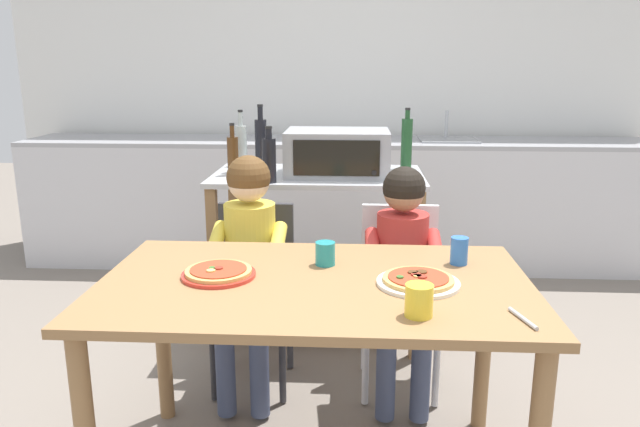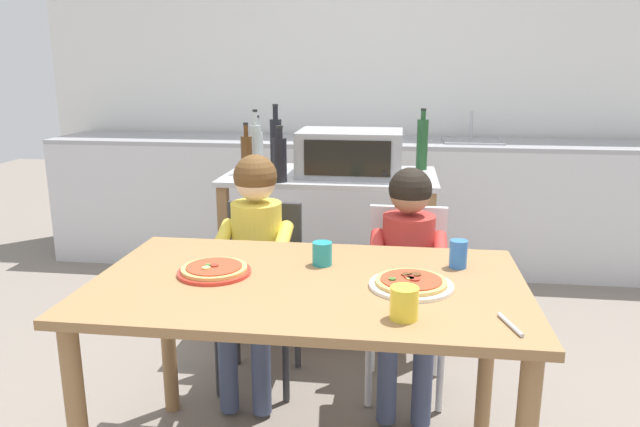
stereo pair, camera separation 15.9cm
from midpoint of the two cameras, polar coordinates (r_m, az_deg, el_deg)
name	(u,v)px [view 2 (the right image)]	position (r m, az deg, el deg)	size (l,w,h in m)	color
ground_plane	(340,339)	(3.28, 3.34, -11.91)	(11.10, 11.10, 0.00)	slate
back_wall_tiled	(364,75)	(4.67, 5.24, 13.01)	(4.97, 0.12, 2.70)	white
kitchen_counter	(359,202)	(4.37, 4.75, 1.09)	(4.47, 0.60, 1.11)	silver
kitchen_island_cart	(331,228)	(3.14, 2.46, -1.45)	(1.08, 0.60, 0.89)	#B7BABF
toaster_oven	(350,153)	(3.03, 4.41, 5.78)	(0.52, 0.37, 0.23)	#999BA0
bottle_tall_green_wine	(256,146)	(3.17, -4.70, 6.39)	(0.06, 0.06, 0.32)	#ADB7B2
bottle_clear_vinegar	(422,143)	(3.24, 11.12, 6.58)	(0.06, 0.06, 0.32)	#1E4723
bottle_slim_sauce	(276,142)	(3.23, -2.81, 6.83)	(0.06, 0.06, 0.34)	black
bottle_dark_olive_oil	(247,153)	(3.08, -5.55, 5.71)	(0.06, 0.06, 0.26)	#4C2D14
bottle_brown_beer	(280,158)	(2.85, -2.24, 5.26)	(0.07, 0.07, 0.27)	black
bottle_squat_spirits	(258,147)	(3.36, -4.61, 6.37)	(0.06, 0.06, 0.27)	#ADB7B2
dining_table	(308,309)	(2.00, 1.15, -9.09)	(1.41, 0.83, 0.75)	olive
dining_chair_left	(261,280)	(2.74, -3.96, -6.34)	(0.36, 0.36, 0.81)	#333338
dining_chair_right	(406,286)	(2.70, 9.93, -6.85)	(0.36, 0.36, 0.81)	silver
child_in_yellow_shirt	(254,248)	(2.57, -4.56, -3.28)	(0.32, 0.42, 1.04)	#424C6B
child_in_red_shirt	(408,260)	(2.53, 10.19, -4.40)	(0.32, 0.42, 1.00)	#424C6B
pizza_plate_red_rimmed	(214,270)	(2.03, -7.85, -5.40)	(0.25, 0.25, 0.03)	red
pizza_plate_white	(411,283)	(1.93, 11.04, -6.59)	(0.27, 0.27, 0.03)	white
drinking_cup_teal	(322,254)	(2.10, 2.39, -3.86)	(0.07, 0.07, 0.08)	teal
drinking_cup_yellow	(404,303)	(1.69, 10.74, -8.43)	(0.08, 0.08, 0.09)	yellow
drinking_cup_blue	(458,254)	(2.14, 15.14, -3.76)	(0.06, 0.06, 0.10)	blue
serving_spoon	(510,325)	(1.74, 20.25, -9.94)	(0.01, 0.01, 0.14)	#B7BABF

